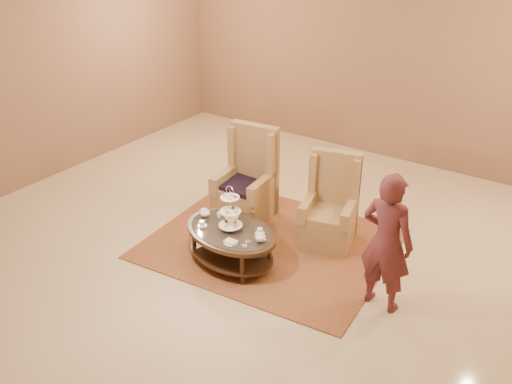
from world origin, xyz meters
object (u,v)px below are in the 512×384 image
Objects in this scene: armchair_right at (330,213)px; tea_table at (231,236)px; person at (387,242)px; armchair_left at (248,188)px.

tea_table is at bearing -136.87° from armchair_right.
armchair_right reaches higher than tea_table.
tea_table is 0.87× the size of person.
armchair_right is 1.45m from person.
tea_table is 1.19m from armchair_left.
armchair_right is at bearing -3.03° from armchair_left.
armchair_left reaches higher than tea_table.
person reaches higher than tea_table.
armchair_left is at bearing -14.63° from person.
tea_table is 1.07× the size of armchair_left.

